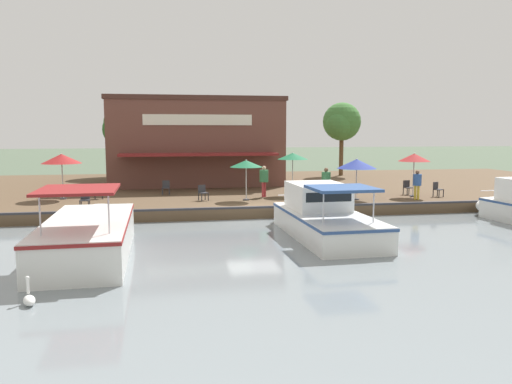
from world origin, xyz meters
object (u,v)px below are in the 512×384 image
patio_umbrella_back_row (246,164)px  tree_behind_restaurant (341,123)px  cafe_chair_under_first_umbrella (166,187)px  motorboat_distant_upstream (91,231)px  patio_umbrella_mid_patio_left (414,158)px  patio_umbrella_by_entrance (62,159)px  waterfront_restaurant (195,141)px  person_at_quay_edge (264,177)px  person_near_entrance (417,181)px  cafe_chair_far_corner_seat (437,188)px  cafe_chair_back_row_seat (98,190)px  swan (29,299)px  cafe_chair_facing_river (85,199)px  person_mid_patio (326,179)px  motorboat_outer_channel (320,216)px  cafe_chair_mid_patio (408,187)px  patio_umbrella_near_quay_edge (357,164)px  tree_downstream_bank (125,126)px  patio_umbrella_mid_patio_right (293,156)px  cafe_chair_beside_entrance (203,192)px

patio_umbrella_back_row → tree_behind_restaurant: tree_behind_restaurant is taller
cafe_chair_under_first_umbrella → motorboat_distant_upstream: bearing=-12.7°
tree_behind_restaurant → cafe_chair_under_first_umbrella: bearing=-54.1°
patio_umbrella_back_row → patio_umbrella_mid_patio_left: (0.13, 9.82, 0.26)m
patio_umbrella_by_entrance → tree_behind_restaurant: size_ratio=0.41×
patio_umbrella_back_row → cafe_chair_under_first_umbrella: (-3.16, -4.37, -1.53)m
waterfront_restaurant → person_at_quay_edge: size_ratio=6.72×
patio_umbrella_back_row → person_near_entrance: size_ratio=1.37×
waterfront_restaurant → cafe_chair_far_corner_seat: (10.62, 13.40, -2.60)m
cafe_chair_back_row_seat → swan: bearing=1.5°
cafe_chair_facing_river → cafe_chair_back_row_seat: 3.61m
person_mid_patio → person_near_entrance: size_ratio=1.08×
waterfront_restaurant → motorboat_outer_channel: bearing=14.1°
cafe_chair_mid_patio → motorboat_distant_upstream: bearing=-61.3°
cafe_chair_under_first_umbrella → patio_umbrella_near_quay_edge: bearing=68.8°
patio_umbrella_back_row → person_near_entrance: bearing=81.2°
waterfront_restaurant → cafe_chair_mid_patio: bearing=52.2°
cafe_chair_far_corner_seat → tree_behind_restaurant: bearing=-176.4°
patio_umbrella_by_entrance → cafe_chair_back_row_seat: bearing=83.0°
person_near_entrance → patio_umbrella_near_quay_edge: bearing=-99.7°
person_mid_patio → tree_downstream_bank: size_ratio=0.28×
cafe_chair_under_first_umbrella → person_mid_patio: size_ratio=0.48×
cafe_chair_back_row_seat → person_mid_patio: 12.78m
cafe_chair_back_row_seat → cafe_chair_under_first_umbrella: bearing=107.6°
patio_umbrella_mid_patio_right → cafe_chair_under_first_umbrella: size_ratio=3.01×
patio_umbrella_near_quay_edge → patio_umbrella_back_row: bearing=-98.3°
patio_umbrella_mid_patio_right → motorboat_outer_channel: bearing=-6.4°
patio_umbrella_by_entrance → motorboat_distant_upstream: bearing=15.9°
swan → tree_downstream_bank: 30.59m
patio_umbrella_mid_patio_left → person_near_entrance: patio_umbrella_mid_patio_left is taller
cafe_chair_back_row_seat → tree_downstream_bank: 14.58m
person_at_quay_edge → motorboat_distant_upstream: 12.69m
motorboat_outer_channel → motorboat_distant_upstream: size_ratio=0.93×
patio_umbrella_mid_patio_right → cafe_chair_facing_river: bearing=-73.4°
cafe_chair_back_row_seat → person_near_entrance: (3.42, 17.47, 0.55)m
cafe_chair_beside_entrance → cafe_chair_back_row_seat: bearing=-106.4°
patio_umbrella_back_row → cafe_chair_back_row_seat: 8.49m
patio_umbrella_mid_patio_right → cafe_chair_far_corner_seat: 8.61m
cafe_chair_facing_river → cafe_chair_back_row_seat: size_ratio=1.00×
cafe_chair_back_row_seat → person_at_quay_edge: size_ratio=0.47×
patio_umbrella_back_row → cafe_chair_back_row_seat: bearing=-103.7°
waterfront_restaurant → patio_umbrella_back_row: (10.19, 2.22, -1.06)m
waterfront_restaurant → cafe_chair_mid_patio: (9.41, 12.15, -2.60)m
waterfront_restaurant → cafe_chair_beside_entrance: (9.90, -0.15, -2.60)m
cafe_chair_back_row_seat → cafe_chair_beside_entrance: same height
cafe_chair_far_corner_seat → person_at_quay_edge: (-1.58, -9.97, 0.67)m
cafe_chair_far_corner_seat → person_mid_patio: 6.81m
cafe_chair_beside_entrance → tree_behind_restaurant: 18.94m
waterfront_restaurant → person_at_quay_edge: bearing=20.8°
waterfront_restaurant → patio_umbrella_near_quay_edge: (11.07, 8.25, -1.08)m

